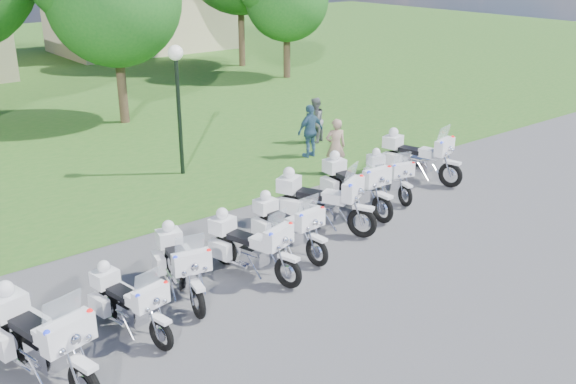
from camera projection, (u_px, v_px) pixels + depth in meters
ground at (306, 250)px, 14.58m from camera, size 100.00×100.00×0.00m
motorcycle_0 at (39, 338)px, 10.01m from camera, size 1.27×2.61×1.78m
motorcycle_1 at (128, 301)px, 11.31m from camera, size 0.95×2.12×1.44m
motorcycle_2 at (181, 264)px, 12.53m from camera, size 1.07×2.32×1.57m
motorcycle_3 at (250, 245)px, 13.30m from camera, size 1.17×2.33×1.60m
motorcycle_4 at (287, 225)px, 14.30m from camera, size 0.85×2.31×1.55m
motorcycle_5 at (320, 200)px, 15.43m from camera, size 1.56×2.46×1.78m
motorcycle_6 at (354, 184)px, 16.59m from camera, size 0.87×2.56×1.72m
motorcycle_7 at (388, 175)px, 17.61m from camera, size 1.04×2.09×1.43m
motorcycle_8 at (417, 155)px, 18.77m from camera, size 1.23×2.57×1.75m
lamp_post at (177, 77)px, 18.45m from camera, size 0.44×0.44×3.86m
building_east at (143, 18)px, 42.19m from camera, size 11.44×7.28×4.10m
bystander_a at (336, 147)px, 19.20m from camera, size 0.74×0.64×1.70m
bystander_b at (315, 121)px, 22.29m from camera, size 0.95×0.87×1.59m
bystander_c at (310, 131)px, 20.75m from camera, size 1.02×0.44×1.73m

